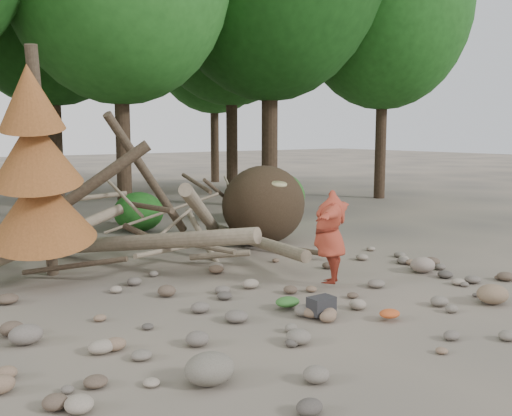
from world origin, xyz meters
TOP-DOWN VIEW (x-y plane):
  - ground at (0.00, 0.00)m, footprint 120.00×120.00m
  - deadfall_pile at (2.02, 4.24)m, footprint 8.55×5.24m
  - dead_conifer at (-3.12, 3.37)m, footprint 2.06×2.16m
  - bush_mid at (0.80, 7.80)m, footprint 1.40×1.40m
  - bush_right at (5.00, 7.00)m, footprint 2.00×2.00m
  - frisbee_thrower at (1.14, 0.37)m, footprint 2.41×1.65m
  - backpack at (-0.16, -0.83)m, footprint 0.40×0.27m
  - cloth_green at (-0.33, -0.22)m, footprint 0.41×0.34m
  - cloth_orange at (0.57, -1.55)m, footprint 0.34×0.28m
  - boulder_front_left at (-2.75, -1.79)m, footprint 0.59×0.53m
  - boulder_front_right at (2.60, -1.98)m, footprint 0.54×0.49m
  - boulder_mid_right at (3.40, 0.04)m, footprint 0.52×0.47m
  - boulder_mid_left at (-4.10, 0.70)m, footprint 0.44×0.40m

SIDE VIEW (x-z plane):
  - ground at x=0.00m, z-range 0.00..0.00m
  - cloth_orange at x=0.57m, z-range 0.00..0.12m
  - cloth_green at x=-0.33m, z-range 0.00..0.15m
  - backpack at x=-0.16m, z-range 0.00..0.26m
  - boulder_mid_left at x=-4.10m, z-range 0.00..0.27m
  - boulder_mid_right at x=3.40m, z-range 0.00..0.31m
  - boulder_front_right at x=2.60m, z-range 0.00..0.32m
  - boulder_front_left at x=-2.75m, z-range 0.00..0.35m
  - bush_mid at x=0.80m, z-range 0.00..1.12m
  - bush_right at x=5.00m, z-range 0.00..1.60m
  - frisbee_thrower at x=1.14m, z-range -0.04..1.90m
  - deadfall_pile at x=2.02m, z-range -0.70..2.60m
  - dead_conifer at x=-3.12m, z-range -0.06..4.29m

